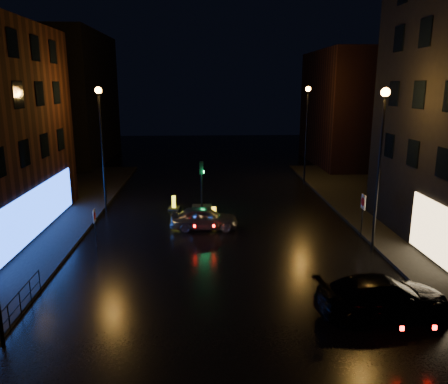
{
  "coord_description": "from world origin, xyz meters",
  "views": [
    {
      "loc": [
        -1.03,
        -15.26,
        8.51
      ],
      "look_at": [
        0.05,
        7.85,
        2.8
      ],
      "focal_mm": 35.0,
      "sensor_mm": 36.0,
      "label": 1
    }
  ],
  "objects_px": {
    "traffic_signal": "(202,203)",
    "road_sign_left": "(95,219)",
    "dark_sedan": "(383,296)",
    "road_sign_right": "(363,206)",
    "bollard_near": "(214,218)",
    "bollard_far": "(174,206)",
    "silver_hatchback": "(204,218)"
  },
  "relations": [
    {
      "from": "traffic_signal",
      "to": "silver_hatchback",
      "type": "relative_size",
      "value": 0.86
    },
    {
      "from": "traffic_signal",
      "to": "road_sign_left",
      "type": "distance_m",
      "value": 8.96
    },
    {
      "from": "bollard_near",
      "to": "road_sign_left",
      "type": "height_order",
      "value": "road_sign_left"
    },
    {
      "from": "dark_sedan",
      "to": "road_sign_right",
      "type": "relative_size",
      "value": 2.02
    },
    {
      "from": "traffic_signal",
      "to": "dark_sedan",
      "type": "height_order",
      "value": "traffic_signal"
    },
    {
      "from": "traffic_signal",
      "to": "silver_hatchback",
      "type": "xyz_separation_m",
      "value": [
        0.14,
        -4.07,
        0.19
      ]
    },
    {
      "from": "traffic_signal",
      "to": "road_sign_left",
      "type": "bearing_deg",
      "value": -129.57
    },
    {
      "from": "bollard_near",
      "to": "bollard_far",
      "type": "height_order",
      "value": "bollard_near"
    },
    {
      "from": "dark_sedan",
      "to": "bollard_near",
      "type": "xyz_separation_m",
      "value": [
        -6.1,
        12.0,
        -0.53
      ]
    },
    {
      "from": "bollard_near",
      "to": "silver_hatchback",
      "type": "bearing_deg",
      "value": -129.3
    },
    {
      "from": "silver_hatchback",
      "to": "road_sign_left",
      "type": "xyz_separation_m",
      "value": [
        -5.81,
        -2.79,
        0.89
      ]
    },
    {
      "from": "traffic_signal",
      "to": "bollard_near",
      "type": "relative_size",
      "value": 2.78
    },
    {
      "from": "silver_hatchback",
      "to": "road_sign_right",
      "type": "bearing_deg",
      "value": -100.91
    },
    {
      "from": "traffic_signal",
      "to": "road_sign_left",
      "type": "relative_size",
      "value": 1.64
    },
    {
      "from": "silver_hatchback",
      "to": "road_sign_right",
      "type": "relative_size",
      "value": 1.6
    },
    {
      "from": "dark_sedan",
      "to": "road_sign_right",
      "type": "height_order",
      "value": "road_sign_right"
    },
    {
      "from": "silver_hatchback",
      "to": "bollard_near",
      "type": "xyz_separation_m",
      "value": [
        0.63,
        1.54,
        -0.48
      ]
    },
    {
      "from": "road_sign_left",
      "to": "road_sign_right",
      "type": "distance_m",
      "value": 14.79
    },
    {
      "from": "traffic_signal",
      "to": "road_sign_right",
      "type": "distance_m",
      "value": 11.0
    },
    {
      "from": "traffic_signal",
      "to": "road_sign_right",
      "type": "height_order",
      "value": "traffic_signal"
    },
    {
      "from": "traffic_signal",
      "to": "bollard_far",
      "type": "xyz_separation_m",
      "value": [
        -1.97,
        0.43,
        -0.3
      ]
    },
    {
      "from": "traffic_signal",
      "to": "silver_hatchback",
      "type": "distance_m",
      "value": 4.08
    },
    {
      "from": "silver_hatchback",
      "to": "bollard_near",
      "type": "height_order",
      "value": "silver_hatchback"
    },
    {
      "from": "dark_sedan",
      "to": "bollard_far",
      "type": "bearing_deg",
      "value": 24.13
    },
    {
      "from": "silver_hatchback",
      "to": "bollard_far",
      "type": "height_order",
      "value": "silver_hatchback"
    },
    {
      "from": "traffic_signal",
      "to": "road_sign_left",
      "type": "height_order",
      "value": "traffic_signal"
    },
    {
      "from": "traffic_signal",
      "to": "bollard_near",
      "type": "xyz_separation_m",
      "value": [
        0.77,
        -2.53,
        -0.3
      ]
    },
    {
      "from": "dark_sedan",
      "to": "bollard_near",
      "type": "relative_size",
      "value": 4.12
    },
    {
      "from": "silver_hatchback",
      "to": "road_sign_right",
      "type": "distance_m",
      "value": 9.24
    },
    {
      "from": "silver_hatchback",
      "to": "bollard_near",
      "type": "relative_size",
      "value": 3.25
    },
    {
      "from": "bollard_near",
      "to": "road_sign_right",
      "type": "relative_size",
      "value": 0.49
    },
    {
      "from": "dark_sedan",
      "to": "silver_hatchback",
      "type": "bearing_deg",
      "value": 26.3
    }
  ]
}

